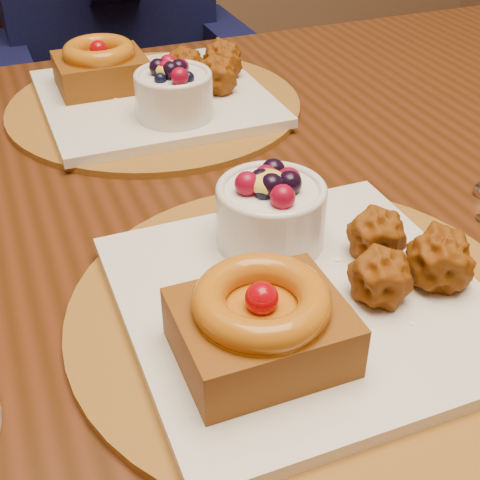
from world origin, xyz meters
name	(u,v)px	position (x,y,z in m)	size (l,w,h in m)	color
dining_table	(213,246)	(-0.10, 0.05, 0.68)	(1.60, 0.90, 0.76)	#391C0A
place_setting_near	(298,285)	(-0.11, -0.16, 0.78)	(0.38, 0.38, 0.09)	brown
place_setting_far	(152,90)	(-0.11, 0.27, 0.78)	(0.38, 0.38, 0.09)	brown
chair_far	(77,100)	(-0.13, 0.84, 0.55)	(0.54, 0.54, 0.98)	black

